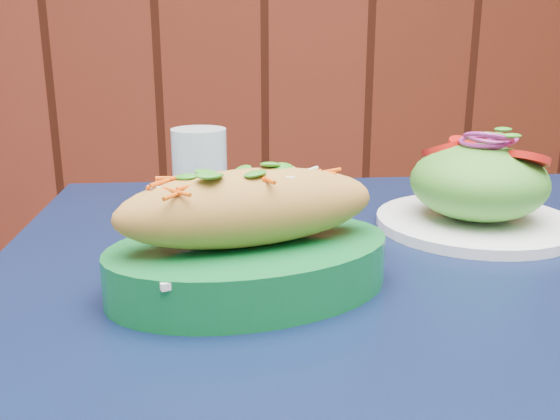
{
  "coord_description": "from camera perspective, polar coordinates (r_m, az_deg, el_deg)",
  "views": [
    {
      "loc": [
        -0.48,
        0.6,
        0.98
      ],
      "look_at": [
        -0.44,
        1.17,
        0.81
      ],
      "focal_mm": 40.0,
      "sensor_mm": 36.0,
      "label": 1
    }
  ],
  "objects": [
    {
      "name": "water_glass",
      "position": [
        0.78,
        -7.33,
        3.4
      ],
      "size": [
        0.07,
        0.07,
        0.11
      ],
      "primitive_type": "cylinder",
      "color": "silver",
      "rests_on": "cafe_table"
    },
    {
      "name": "cafe_table",
      "position": [
        0.65,
        9.87,
        -12.74
      ],
      "size": [
        0.82,
        0.82,
        0.75
      ],
      "rotation": [
        0.0,
        0.0,
        0.03
      ],
      "color": "black",
      "rests_on": "ground"
    },
    {
      "name": "banh_mi_basket",
      "position": [
        0.55,
        -2.8,
        -2.77
      ],
      "size": [
        0.3,
        0.24,
        0.12
      ],
      "rotation": [
        0.0,
        0.0,
        0.31
      ],
      "color": "#0D662B",
      "rests_on": "cafe_table"
    },
    {
      "name": "salad_plate",
      "position": [
        0.77,
        17.64,
        1.79
      ],
      "size": [
        0.23,
        0.23,
        0.11
      ],
      "rotation": [
        0.0,
        0.0,
        -0.36
      ],
      "color": "white",
      "rests_on": "cafe_table"
    }
  ]
}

